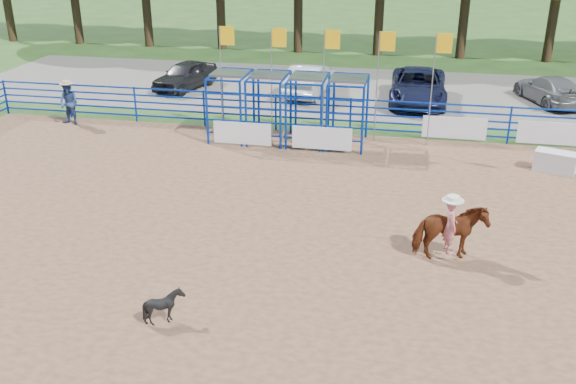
# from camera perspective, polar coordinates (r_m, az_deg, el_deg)

# --- Properties ---
(ground) EXTENTS (120.00, 120.00, 0.00)m
(ground) POSITION_cam_1_polar(r_m,az_deg,el_deg) (16.56, 1.82, -5.68)
(ground) COLOR #395F26
(ground) RESTS_ON ground
(arena_dirt) EXTENTS (30.00, 20.00, 0.02)m
(arena_dirt) POSITION_cam_1_polar(r_m,az_deg,el_deg) (16.55, 1.82, -5.65)
(arena_dirt) COLOR #855F42
(arena_dirt) RESTS_ON ground
(gravel_strip) EXTENTS (40.00, 10.00, 0.01)m
(gravel_strip) POSITION_cam_1_polar(r_m,az_deg,el_deg) (32.38, 6.83, 8.91)
(gravel_strip) COLOR slate
(gravel_strip) RESTS_ON ground
(announcer_table) EXTENTS (1.47, 1.04, 0.71)m
(announcer_table) POSITION_cam_1_polar(r_m,az_deg,el_deg) (23.48, 22.67, 2.50)
(announcer_table) COLOR silver
(announcer_table) RESTS_ON arena_dirt
(horse_and_rider) EXTENTS (1.92, 1.25, 2.45)m
(horse_and_rider) POSITION_cam_1_polar(r_m,az_deg,el_deg) (16.48, 14.20, -3.13)
(horse_and_rider) COLOR brown
(horse_and_rider) RESTS_ON arena_dirt
(calf) EXTENTS (0.86, 0.80, 0.80)m
(calf) POSITION_cam_1_polar(r_m,az_deg,el_deg) (14.08, -10.95, -9.90)
(calf) COLOR black
(calf) RESTS_ON arena_dirt
(spectator_cowboy) EXTENTS (0.94, 0.78, 1.81)m
(spectator_cowboy) POSITION_cam_1_polar(r_m,az_deg,el_deg) (28.09, -18.89, 7.50)
(spectator_cowboy) COLOR navy
(spectator_cowboy) RESTS_ON arena_dirt
(car_a) EXTENTS (2.68, 4.28, 1.36)m
(car_a) POSITION_cam_1_polar(r_m,az_deg,el_deg) (32.84, -9.12, 10.22)
(car_a) COLOR black
(car_a) RESTS_ON gravel_strip
(car_b) EXTENTS (2.06, 4.60, 1.47)m
(car_b) POSITION_cam_1_polar(r_m,az_deg,el_deg) (31.38, 1.93, 9.99)
(car_b) COLOR #96999F
(car_b) RESTS_ON gravel_strip
(car_c) EXTENTS (2.53, 5.44, 1.51)m
(car_c) POSITION_cam_1_polar(r_m,az_deg,el_deg) (30.49, 11.50, 9.17)
(car_c) COLOR black
(car_c) RESTS_ON gravel_strip
(car_d) EXTENTS (3.11, 4.66, 1.25)m
(car_d) POSITION_cam_1_polar(r_m,az_deg,el_deg) (32.24, 22.22, 8.44)
(car_d) COLOR slate
(car_d) RESTS_ON gravel_strip
(perimeter_fence) EXTENTS (30.10, 20.10, 1.50)m
(perimeter_fence) POSITION_cam_1_polar(r_m,az_deg,el_deg) (16.20, 1.85, -3.37)
(perimeter_fence) COLOR #0832B0
(perimeter_fence) RESTS_ON ground
(chute_assembly) EXTENTS (19.32, 2.41, 4.20)m
(chute_assembly) POSITION_cam_1_polar(r_m,az_deg,el_deg) (24.46, 0.86, 7.33)
(chute_assembly) COLOR #0832B0
(chute_assembly) RESTS_ON ground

